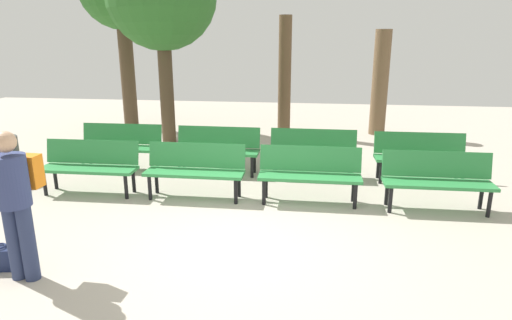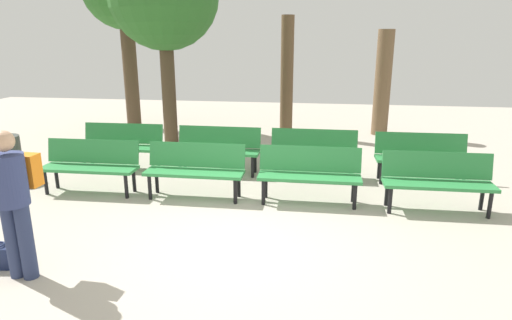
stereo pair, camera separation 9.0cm
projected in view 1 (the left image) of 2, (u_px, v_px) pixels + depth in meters
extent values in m
plane|color=#B2A899|center=(236.00, 243.00, 5.61)|extent=(24.00, 24.00, 0.00)
cube|color=#2D8442|center=(88.00, 169.00, 7.24)|extent=(1.61, 0.46, 0.05)
cube|color=#2D8442|center=(92.00, 152.00, 7.36)|extent=(1.60, 0.14, 0.40)
cylinder|color=black|center=(45.00, 184.00, 7.23)|extent=(0.06, 0.06, 0.40)
cylinder|color=black|center=(126.00, 187.00, 7.07)|extent=(0.06, 0.06, 0.40)
cylinder|color=black|center=(55.00, 178.00, 7.53)|extent=(0.06, 0.06, 0.40)
cylinder|color=black|center=(134.00, 181.00, 7.38)|extent=(0.06, 0.06, 0.40)
cube|color=#2D8442|center=(194.00, 173.00, 7.04)|extent=(1.60, 0.44, 0.05)
cube|color=#2D8442|center=(197.00, 155.00, 7.16)|extent=(1.60, 0.13, 0.40)
cylinder|color=black|center=(150.00, 188.00, 7.03)|extent=(0.06, 0.06, 0.40)
cylinder|color=black|center=(236.00, 192.00, 6.86)|extent=(0.06, 0.06, 0.40)
cylinder|color=black|center=(157.00, 182.00, 7.34)|extent=(0.06, 0.06, 0.40)
cylinder|color=black|center=(239.00, 185.00, 7.17)|extent=(0.06, 0.06, 0.40)
cube|color=#2D8442|center=(310.00, 177.00, 6.84)|extent=(1.60, 0.44, 0.05)
cube|color=#2D8442|center=(310.00, 159.00, 6.96)|extent=(1.60, 0.13, 0.40)
cylinder|color=black|center=(264.00, 192.00, 6.83)|extent=(0.06, 0.06, 0.40)
cylinder|color=black|center=(355.00, 196.00, 6.66)|extent=(0.06, 0.06, 0.40)
cylinder|color=black|center=(266.00, 186.00, 7.14)|extent=(0.06, 0.06, 0.40)
cylinder|color=black|center=(353.00, 189.00, 6.97)|extent=(0.06, 0.06, 0.40)
cube|color=#2D8442|center=(438.00, 184.00, 6.53)|extent=(1.60, 0.45, 0.05)
cube|color=#2D8442|center=(436.00, 164.00, 6.65)|extent=(1.60, 0.14, 0.40)
cylinder|color=black|center=(390.00, 200.00, 6.52)|extent=(0.06, 0.06, 0.40)
cylinder|color=black|center=(489.00, 204.00, 6.36)|extent=(0.06, 0.06, 0.40)
cylinder|color=black|center=(387.00, 193.00, 6.82)|extent=(0.06, 0.06, 0.40)
cylinder|color=black|center=(481.00, 196.00, 6.66)|extent=(0.06, 0.06, 0.40)
cube|color=#2D8442|center=(119.00, 148.00, 8.57)|extent=(1.61, 0.47, 0.05)
cube|color=#2D8442|center=(122.00, 134.00, 8.70)|extent=(1.60, 0.15, 0.40)
cylinder|color=black|center=(83.00, 160.00, 8.56)|extent=(0.06, 0.06, 0.40)
cylinder|color=black|center=(152.00, 163.00, 8.41)|extent=(0.06, 0.06, 0.40)
cylinder|color=black|center=(90.00, 156.00, 8.87)|extent=(0.06, 0.06, 0.40)
cylinder|color=black|center=(157.00, 158.00, 8.72)|extent=(0.06, 0.06, 0.40)
cube|color=#2D8442|center=(217.00, 152.00, 8.31)|extent=(1.60, 0.45, 0.05)
cube|color=#2D8442|center=(219.00, 137.00, 8.43)|extent=(1.60, 0.13, 0.40)
cylinder|color=black|center=(179.00, 164.00, 8.31)|extent=(0.06, 0.06, 0.40)
cylinder|color=black|center=(252.00, 167.00, 8.13)|extent=(0.06, 0.06, 0.40)
cylinder|color=black|center=(184.00, 160.00, 8.61)|extent=(0.06, 0.06, 0.40)
cylinder|color=black|center=(254.00, 162.00, 8.43)|extent=(0.06, 0.06, 0.40)
cube|color=#2D8442|center=(313.00, 155.00, 8.10)|extent=(1.60, 0.44, 0.05)
cube|color=#2D8442|center=(313.00, 139.00, 8.22)|extent=(1.60, 0.12, 0.40)
cylinder|color=black|center=(274.00, 168.00, 8.09)|extent=(0.06, 0.06, 0.40)
cylinder|color=black|center=(351.00, 171.00, 7.92)|extent=(0.06, 0.06, 0.40)
cylinder|color=black|center=(276.00, 163.00, 8.40)|extent=(0.06, 0.06, 0.40)
cylinder|color=black|center=(350.00, 166.00, 8.23)|extent=(0.06, 0.06, 0.40)
cube|color=#2D8442|center=(421.00, 159.00, 7.81)|extent=(1.61, 0.46, 0.05)
cube|color=#2D8442|center=(419.00, 143.00, 7.94)|extent=(1.60, 0.14, 0.40)
cylinder|color=black|center=(381.00, 173.00, 7.80)|extent=(0.06, 0.06, 0.40)
cylinder|color=black|center=(463.00, 175.00, 7.65)|extent=(0.06, 0.06, 0.40)
cylinder|color=black|center=(378.00, 167.00, 8.11)|extent=(0.06, 0.06, 0.40)
cylinder|color=black|center=(457.00, 170.00, 7.95)|extent=(0.06, 0.06, 0.40)
cylinder|color=brown|center=(380.00, 83.00, 11.40)|extent=(0.42, 0.42, 2.70)
cylinder|color=#4C3A28|center=(128.00, 72.00, 12.19)|extent=(0.39, 0.39, 3.13)
cylinder|color=brown|center=(285.00, 76.00, 11.39)|extent=(0.33, 0.33, 3.05)
cylinder|color=#4C3A28|center=(166.00, 87.00, 10.50)|extent=(0.33, 0.33, 2.70)
cylinder|color=navy|center=(28.00, 243.00, 4.69)|extent=(0.16, 0.16, 0.85)
cylinder|color=navy|center=(15.00, 242.00, 4.71)|extent=(0.16, 0.16, 0.85)
cylinder|color=navy|center=(11.00, 181.00, 4.50)|extent=(0.35, 0.35, 0.55)
sphere|color=tan|center=(5.00, 142.00, 4.39)|extent=(0.22, 0.22, 0.22)
cube|color=orange|center=(27.00, 171.00, 4.74)|extent=(0.29, 0.19, 0.36)
cube|color=#192347|center=(1.00, 258.00, 4.97)|extent=(0.35, 0.23, 0.26)
cylinder|color=#383D38|center=(4.00, 159.00, 7.95)|extent=(0.53, 0.53, 0.80)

